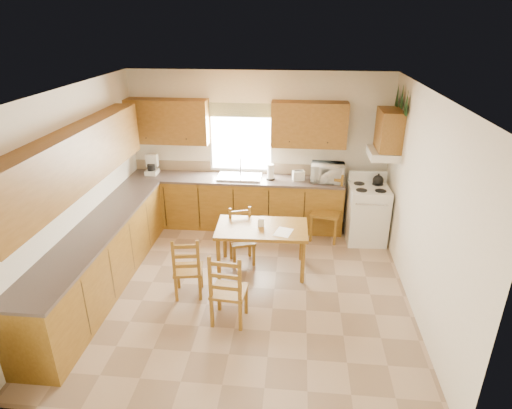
# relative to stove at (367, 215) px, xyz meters

# --- Properties ---
(floor) EXTENTS (4.50, 4.50, 0.00)m
(floor) POSITION_rel_stove_xyz_m (-1.88, -1.61, -0.47)
(floor) COLOR #9E8368
(floor) RESTS_ON ground
(ceiling) EXTENTS (4.50, 4.50, 0.00)m
(ceiling) POSITION_rel_stove_xyz_m (-1.88, -1.61, 2.23)
(ceiling) COLOR brown
(ceiling) RESTS_ON floor
(wall_left) EXTENTS (4.50, 4.50, 0.00)m
(wall_left) POSITION_rel_stove_xyz_m (-4.13, -1.61, 0.88)
(wall_left) COLOR silver
(wall_left) RESTS_ON floor
(wall_right) EXTENTS (4.50, 4.50, 0.00)m
(wall_right) POSITION_rel_stove_xyz_m (0.37, -1.61, 0.88)
(wall_right) COLOR silver
(wall_right) RESTS_ON floor
(wall_back) EXTENTS (4.50, 4.50, 0.00)m
(wall_back) POSITION_rel_stove_xyz_m (-1.88, 0.64, 0.88)
(wall_back) COLOR silver
(wall_back) RESTS_ON floor
(wall_front) EXTENTS (4.50, 4.50, 0.00)m
(wall_front) POSITION_rel_stove_xyz_m (-1.88, -3.86, 0.88)
(wall_front) COLOR silver
(wall_front) RESTS_ON floor
(lower_cab_back) EXTENTS (3.75, 0.60, 0.88)m
(lower_cab_back) POSITION_rel_stove_xyz_m (-2.25, 0.34, -0.03)
(lower_cab_back) COLOR brown
(lower_cab_back) RESTS_ON floor
(lower_cab_left) EXTENTS (0.60, 3.60, 0.88)m
(lower_cab_left) POSITION_rel_stove_xyz_m (-3.83, -1.76, -0.03)
(lower_cab_left) COLOR brown
(lower_cab_left) RESTS_ON floor
(counter_back) EXTENTS (3.75, 0.63, 0.04)m
(counter_back) POSITION_rel_stove_xyz_m (-2.25, 0.34, 0.43)
(counter_back) COLOR #50423E
(counter_back) RESTS_ON lower_cab_back
(counter_left) EXTENTS (0.63, 3.60, 0.04)m
(counter_left) POSITION_rel_stove_xyz_m (-3.83, -1.76, 0.43)
(counter_left) COLOR #50423E
(counter_left) RESTS_ON lower_cab_left
(backsplash) EXTENTS (3.75, 0.01, 0.18)m
(backsplash) POSITION_rel_stove_xyz_m (-2.25, 0.63, 0.54)
(backsplash) COLOR #8C7659
(backsplash) RESTS_ON counter_back
(upper_cab_back_left) EXTENTS (1.41, 0.33, 0.75)m
(upper_cab_back_left) POSITION_rel_stove_xyz_m (-3.43, 0.48, 1.39)
(upper_cab_back_left) COLOR brown
(upper_cab_back_left) RESTS_ON wall_back
(upper_cab_back_right) EXTENTS (1.25, 0.33, 0.75)m
(upper_cab_back_right) POSITION_rel_stove_xyz_m (-1.02, 0.48, 1.39)
(upper_cab_back_right) COLOR brown
(upper_cab_back_right) RESTS_ON wall_back
(upper_cab_left) EXTENTS (0.33, 3.60, 0.75)m
(upper_cab_left) POSITION_rel_stove_xyz_m (-3.96, -1.76, 1.39)
(upper_cab_left) COLOR brown
(upper_cab_left) RESTS_ON wall_left
(upper_cab_stove) EXTENTS (0.33, 0.62, 0.62)m
(upper_cab_stove) POSITION_rel_stove_xyz_m (0.20, 0.04, 1.43)
(upper_cab_stove) COLOR brown
(upper_cab_stove) RESTS_ON wall_right
(range_hood) EXTENTS (0.44, 0.62, 0.12)m
(range_hood) POSITION_rel_stove_xyz_m (0.15, 0.04, 1.05)
(range_hood) COLOR silver
(range_hood) RESTS_ON wall_right
(window_frame) EXTENTS (1.13, 0.02, 1.18)m
(window_frame) POSITION_rel_stove_xyz_m (-2.18, 0.61, 1.08)
(window_frame) COLOR silver
(window_frame) RESTS_ON wall_back
(window_pane) EXTENTS (1.05, 0.01, 1.10)m
(window_pane) POSITION_rel_stove_xyz_m (-2.18, 0.61, 1.08)
(window_pane) COLOR white
(window_pane) RESTS_ON wall_back
(window_valance) EXTENTS (1.19, 0.01, 0.24)m
(window_valance) POSITION_rel_stove_xyz_m (-2.18, 0.58, 1.58)
(window_valance) COLOR #465C33
(window_valance) RESTS_ON wall_back
(sink_basin) EXTENTS (0.75, 0.45, 0.04)m
(sink_basin) POSITION_rel_stove_xyz_m (-2.18, 0.34, 0.47)
(sink_basin) COLOR silver
(sink_basin) RESTS_ON counter_back
(pine_decal_a) EXTENTS (0.22, 0.22, 0.36)m
(pine_decal_a) POSITION_rel_stove_xyz_m (0.33, -0.28, 1.91)
(pine_decal_a) COLOR black
(pine_decal_a) RESTS_ON wall_right
(pine_decal_b) EXTENTS (0.22, 0.22, 0.36)m
(pine_decal_b) POSITION_rel_stove_xyz_m (0.33, 0.04, 1.95)
(pine_decal_b) COLOR black
(pine_decal_b) RESTS_ON wall_right
(pine_decal_c) EXTENTS (0.22, 0.22, 0.36)m
(pine_decal_c) POSITION_rel_stove_xyz_m (0.33, 0.36, 1.91)
(pine_decal_c) COLOR black
(pine_decal_c) RESTS_ON wall_right
(stove) EXTENTS (0.66, 0.68, 0.94)m
(stove) POSITION_rel_stove_xyz_m (0.00, 0.00, 0.00)
(stove) COLOR silver
(stove) RESTS_ON floor
(coffeemaker) EXTENTS (0.20, 0.24, 0.32)m
(coffeemaker) POSITION_rel_stove_xyz_m (-3.76, 0.38, 0.61)
(coffeemaker) COLOR silver
(coffeemaker) RESTS_ON counter_back
(paper_towel) EXTENTS (0.13, 0.13, 0.27)m
(paper_towel) POSITION_rel_stove_xyz_m (-1.64, 0.32, 0.59)
(paper_towel) COLOR white
(paper_towel) RESTS_ON counter_back
(toaster) EXTENTS (0.22, 0.17, 0.16)m
(toaster) POSITION_rel_stove_xyz_m (-1.16, 0.33, 0.53)
(toaster) COLOR silver
(toaster) RESTS_ON counter_back
(microwave) EXTENTS (0.53, 0.40, 0.31)m
(microwave) POSITION_rel_stove_xyz_m (-0.67, 0.32, 0.61)
(microwave) COLOR silver
(microwave) RESTS_ON counter_back
(dining_table) EXTENTS (1.34, 0.79, 0.71)m
(dining_table) POSITION_rel_stove_xyz_m (-1.66, -1.10, -0.12)
(dining_table) COLOR brown
(dining_table) RESTS_ON floor
(chair_near_left) EXTENTS (0.43, 0.42, 0.89)m
(chair_near_left) POSITION_rel_stove_xyz_m (-2.60, -1.83, -0.02)
(chair_near_left) COLOR brown
(chair_near_left) RESTS_ON floor
(chair_near_right) EXTENTS (0.45, 0.43, 0.99)m
(chair_near_right) POSITION_rel_stove_xyz_m (-1.96, -2.32, 0.03)
(chair_near_right) COLOR brown
(chair_near_right) RESTS_ON floor
(chair_far_left) EXTENTS (0.45, 0.44, 0.86)m
(chair_far_left) POSITION_rel_stove_xyz_m (-1.98, -0.93, -0.04)
(chair_far_left) COLOR brown
(chair_far_left) RESTS_ON floor
(chair_far_right) EXTENTS (0.55, 0.54, 1.10)m
(chair_far_right) POSITION_rel_stove_xyz_m (-0.67, -0.02, 0.08)
(chair_far_right) COLOR brown
(chair_far_right) RESTS_ON floor
(table_paper) EXTENTS (0.29, 0.34, 0.00)m
(table_paper) POSITION_rel_stove_xyz_m (-1.35, -1.24, 0.24)
(table_paper) COLOR white
(table_paper) RESTS_ON dining_table
(table_card) EXTENTS (0.09, 0.04, 0.12)m
(table_card) POSITION_rel_stove_xyz_m (-1.68, -1.09, 0.30)
(table_card) COLOR white
(table_card) RESTS_ON dining_table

